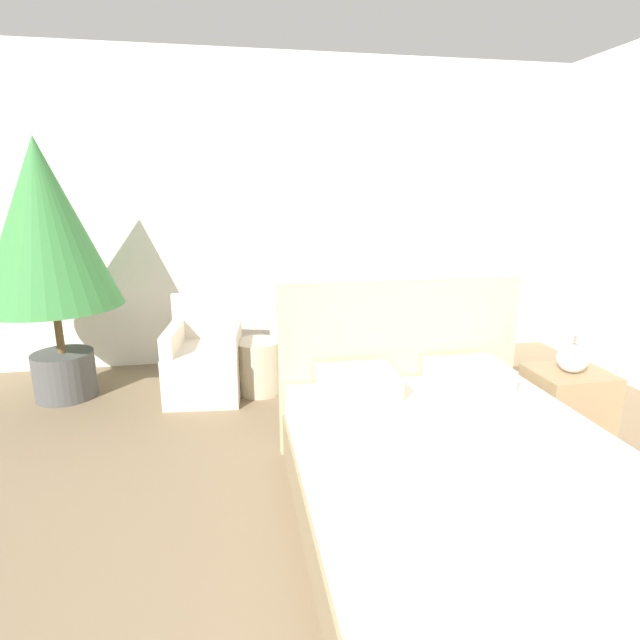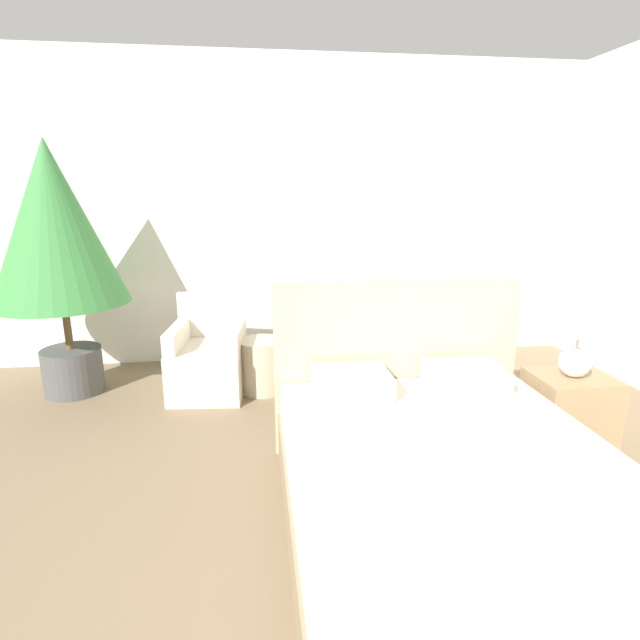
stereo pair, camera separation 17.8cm
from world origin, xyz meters
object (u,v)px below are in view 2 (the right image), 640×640
bed (452,494)px  side_table (262,365)px  nightstand (568,412)px  armchair_near_window_right (313,358)px  armchair_near_window_left (209,362)px  table_lamp (579,329)px  potted_palm (55,232)px

bed → side_table: 2.24m
nightstand → armchair_near_window_right: bearing=140.1°
armchair_near_window_right → side_table: bearing=178.4°
bed → side_table: bearing=113.0°
bed → armchair_near_window_right: size_ratio=2.67×
nightstand → armchair_near_window_left: bearing=152.1°
bed → side_table: size_ratio=4.79×
armchair_near_window_right → side_table: (-0.45, -0.03, -0.04)m
bed → table_lamp: size_ratio=4.30×
bed → armchair_near_window_right: bed is taller
armchair_near_window_left → armchair_near_window_right: size_ratio=1.00×
table_lamp → side_table: 2.43m
potted_palm → armchair_near_window_left: bearing=-7.5°
armchair_near_window_left → armchair_near_window_right: 0.89m
armchair_near_window_left → side_table: (0.45, -0.03, -0.04)m
side_table → table_lamp: bearing=-32.7°
armchair_near_window_left → nightstand: armchair_near_window_left is taller
nightstand → table_lamp: (-0.01, -0.01, 0.58)m
potted_palm → table_lamp: 3.90m
nightstand → bed: bearing=-144.5°
armchair_near_window_left → armchair_near_window_right: same height
bed → armchair_near_window_left: (-1.32, 2.09, -0.01)m
armchair_near_window_right → nightstand: 2.02m
table_lamp → side_table: table_lamp is taller
bed → nightstand: 1.38m
nightstand → side_table: bearing=147.7°
nightstand → table_lamp: bearing=-129.7°
bed → armchair_near_window_right: (-0.43, 2.09, -0.01)m
potted_palm → table_lamp: bearing=-22.2°
side_table → armchair_near_window_right: bearing=4.1°
bed → potted_palm: potted_palm is taller
potted_palm → table_lamp: potted_palm is taller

